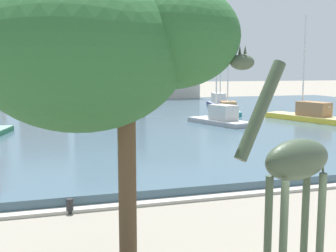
# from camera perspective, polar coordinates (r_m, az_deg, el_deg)

# --- Properties ---
(harbor_water) EXTENTS (78.13, 47.61, 0.44)m
(harbor_water) POSITION_cam_1_polar(r_m,az_deg,el_deg) (38.91, -8.29, 0.82)
(harbor_water) COLOR #3D5666
(harbor_water) RESTS_ON ground
(quay_edge_coping) EXTENTS (78.13, 0.50, 0.12)m
(quay_edge_coping) POSITION_cam_1_polar(r_m,az_deg,el_deg) (15.95, 4.70, -9.60)
(quay_edge_coping) COLOR #ADA89E
(quay_edge_coping) RESTS_ON ground
(giraffe_statue) EXTENTS (2.95, 1.25, 5.25)m
(giraffe_statue) POSITION_cam_1_polar(r_m,az_deg,el_deg) (9.84, 16.38, -5.00)
(giraffe_statue) COLOR #3D4C38
(giraffe_statue) RESTS_ON ground
(sailboat_grey) EXTENTS (3.82, 7.04, 7.37)m
(sailboat_grey) POSITION_cam_1_polar(r_m,az_deg,el_deg) (34.31, 6.52, 0.66)
(sailboat_grey) COLOR #939399
(sailboat_grey) RESTS_ON ground
(sailboat_teal) EXTENTS (3.79, 6.60, 8.32)m
(sailboat_teal) POSITION_cam_1_polar(r_m,az_deg,el_deg) (42.63, 7.97, 1.91)
(sailboat_teal) COLOR teal
(sailboat_teal) RESTS_ON ground
(sailboat_navy) EXTENTS (3.54, 8.36, 6.83)m
(sailboat_navy) POSITION_cam_1_polar(r_m,az_deg,el_deg) (49.28, 6.97, 2.77)
(sailboat_navy) COLOR navy
(sailboat_navy) RESTS_ON ground
(sailboat_yellow) EXTENTS (4.45, 8.99, 9.24)m
(sailboat_yellow) POSITION_cam_1_polar(r_m,az_deg,el_deg) (38.21, 17.60, 1.11)
(sailboat_yellow) COLOR gold
(sailboat_yellow) RESTS_ON ground
(shade_tree) EXTENTS (5.23, 4.19, 6.68)m
(shade_tree) POSITION_cam_1_polar(r_m,az_deg,el_deg) (8.56, -8.24, 10.40)
(shade_tree) COLOR brown
(shade_tree) RESTS_ON ground
(mooring_bollard) EXTENTS (0.24, 0.24, 0.50)m
(mooring_bollard) POSITION_cam_1_polar(r_m,az_deg,el_deg) (14.76, -13.06, -10.44)
(mooring_bollard) COLOR #232326
(mooring_bollard) RESTS_ON ground
(townhouse_end_terrace) EXTENTS (6.86, 7.34, 9.23)m
(townhouse_end_terrace) POSITION_cam_1_polar(r_m,az_deg,el_deg) (66.89, -16.58, 7.19)
(townhouse_end_terrace) COLOR tan
(townhouse_end_terrace) RESTS_ON ground
(townhouse_wide_warehouse) EXTENTS (8.95, 5.62, 13.78)m
(townhouse_wide_warehouse) POSITION_cam_1_polar(r_m,az_deg,el_deg) (64.86, -8.60, 9.43)
(townhouse_wide_warehouse) COLOR gray
(townhouse_wide_warehouse) RESTS_ON ground
(townhouse_corner_house) EXTENTS (8.53, 7.78, 10.13)m
(townhouse_corner_house) POSITION_cam_1_polar(r_m,az_deg,el_deg) (66.89, -0.22, 7.89)
(townhouse_corner_house) COLOR beige
(townhouse_corner_house) RESTS_ON ground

